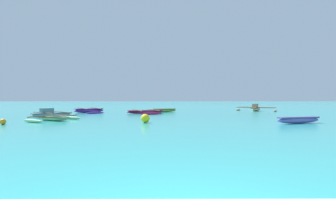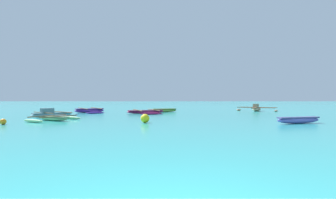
{
  "view_description": "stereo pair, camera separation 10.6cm",
  "coord_description": "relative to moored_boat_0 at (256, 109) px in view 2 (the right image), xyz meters",
  "views": [
    {
      "loc": [
        -0.24,
        -2.55,
        1.52
      ],
      "look_at": [
        -0.12,
        21.23,
        0.25
      ],
      "focal_mm": 28.0,
      "sensor_mm": 36.0,
      "label": 1
    },
    {
      "loc": [
        -0.14,
        -2.55,
        1.52
      ],
      "look_at": [
        -0.12,
        21.23,
        0.25
      ],
      "focal_mm": 28.0,
      "sensor_mm": 36.0,
      "label": 2
    }
  ],
  "objects": [
    {
      "name": "moored_boat_0",
      "position": [
        0.0,
        0.0,
        0.0
      ],
      "size": [
        4.44,
        3.78,
        0.85
      ],
      "rotation": [
        0.0,
        0.0,
        0.93
      ],
      "color": "#EAB785",
      "rests_on": "ground_plane"
    },
    {
      "name": "moored_boat_1",
      "position": [
        -17.99,
        -12.9,
        -0.12
      ],
      "size": [
        3.09,
        3.68,
        0.35
      ],
      "rotation": [
        0.0,
        0.0,
        -0.48
      ],
      "color": "#8BCF8A",
      "rests_on": "ground_plane"
    },
    {
      "name": "moored_boat_2",
      "position": [
        -12.55,
        -4.5,
        -0.11
      ],
      "size": [
        3.78,
        4.76,
        0.38
      ],
      "rotation": [
        0.0,
        0.0,
        0.34
      ],
      "color": "#9B1C52",
      "rests_on": "ground_plane"
    },
    {
      "name": "moored_boat_3",
      "position": [
        -19.77,
        -9.22,
        -0.05
      ],
      "size": [
        4.17,
        4.04,
        0.71
      ],
      "rotation": [
        0.0,
        0.0,
        0.85
      ],
      "color": "#83B8C8",
      "rests_on": "ground_plane"
    },
    {
      "name": "moored_boat_4",
      "position": [
        -18.5,
        -3.19,
        -0.05
      ],
      "size": [
        3.83,
        4.75,
        0.49
      ],
      "rotation": [
        0.0,
        0.0,
        0.54
      ],
      "color": "#632B9D",
      "rests_on": "ground_plane"
    },
    {
      "name": "moored_boat_5",
      "position": [
        -10.68,
        -2.2,
        -0.07
      ],
      "size": [
        2.74,
        1.35,
        0.39
      ],
      "rotation": [
        0.0,
        0.0,
        0.31
      ],
      "color": "#79A93E",
      "rests_on": "ground_plane"
    },
    {
      "name": "moored_boat_6",
      "position": [
        -2.51,
        -14.82,
        -0.06
      ],
      "size": [
        2.98,
        1.22,
        0.39
      ],
      "rotation": [
        0.0,
        0.0,
        0.27
      ],
      "color": "#726BCB",
      "rests_on": "ground_plane"
    },
    {
      "name": "mooring_buoy_1",
      "position": [
        -19.74,
        -15.54,
        -0.11
      ],
      "size": [
        0.34,
        0.34,
        0.34
      ],
      "color": "orange",
      "rests_on": "ground_plane"
    },
    {
      "name": "mooring_buoy_2",
      "position": [
        -11.72,
        -14.42,
        -0.01
      ],
      "size": [
        0.54,
        0.54,
        0.54
      ],
      "color": "yellow",
      "rests_on": "ground_plane"
    }
  ]
}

